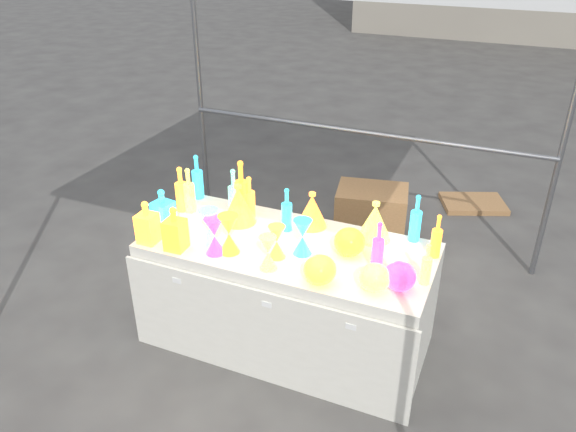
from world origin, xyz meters
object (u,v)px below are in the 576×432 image
at_px(cardboard_box_closed, 371,212).
at_px(decanter_0, 147,222).
at_px(hourglass_0, 229,234).
at_px(bottle_0, 181,189).
at_px(lampshade_0, 239,204).
at_px(globe_0, 320,271).
at_px(display_table, 287,294).

xyz_separation_m(cardboard_box_closed, decanter_0, (-0.93, -1.91, 0.67)).
distance_m(cardboard_box_closed, hourglass_0, 1.98).
xyz_separation_m(bottle_0, decanter_0, (0.04, -0.45, -0.02)).
bearing_deg(bottle_0, hourglass_0, -32.55).
distance_m(decanter_0, lampshade_0, 0.60).
relative_size(bottle_0, hourglass_0, 1.30).
height_order(hourglass_0, globe_0, hourglass_0).
bearing_deg(bottle_0, display_table, -9.87).
relative_size(globe_0, lampshade_0, 0.69).
height_order(globe_0, lampshade_0, lampshade_0).
height_order(bottle_0, globe_0, bottle_0).
bearing_deg(display_table, cardboard_box_closed, 85.77).
xyz_separation_m(display_table, hourglass_0, (-0.29, -0.21, 0.50)).
bearing_deg(hourglass_0, bottle_0, 147.45).
bearing_deg(cardboard_box_closed, display_table, -105.30).
distance_m(hourglass_0, globe_0, 0.62).
bearing_deg(display_table, bottle_0, 170.13).
relative_size(display_table, hourglass_0, 7.40).
bearing_deg(decanter_0, hourglass_0, 8.88).
relative_size(decanter_0, globe_0, 1.51).
height_order(decanter_0, hourglass_0, decanter_0).
xyz_separation_m(bottle_0, globe_0, (1.17, -0.44, -0.09)).
bearing_deg(bottle_0, lampshade_0, 0.62).
bearing_deg(hourglass_0, lampshade_0, 108.71).
height_order(bottle_0, decanter_0, bottle_0).
height_order(display_table, hourglass_0, hourglass_0).
bearing_deg(hourglass_0, decanter_0, -170.27).
height_order(bottle_0, lampshade_0, bottle_0).
relative_size(bottle_0, decanter_0, 1.15).
xyz_separation_m(hourglass_0, lampshade_0, (-0.12, 0.36, 0.01)).
distance_m(decanter_0, hourglass_0, 0.53).
xyz_separation_m(display_table, decanter_0, (-0.81, -0.30, 0.52)).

